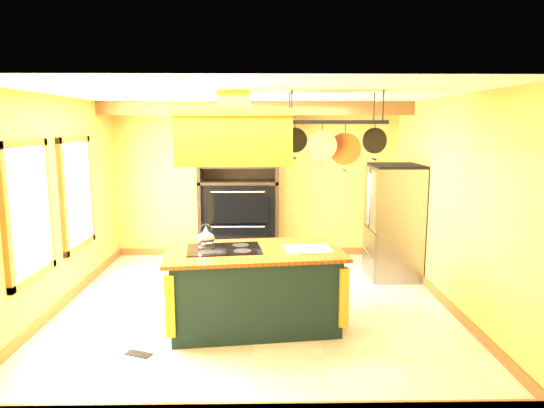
{
  "coord_description": "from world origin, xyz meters",
  "views": [
    {
      "loc": [
        0.13,
        -6.09,
        2.34
      ],
      "look_at": [
        0.23,
        0.3,
        1.29
      ],
      "focal_mm": 32.0,
      "sensor_mm": 36.0,
      "label": 1
    }
  ],
  "objects_px": {
    "kitchen_island": "(254,287)",
    "hutch": "(239,207)",
    "pot_rack": "(335,130)",
    "range_hood": "(235,134)",
    "refrigerator": "(393,224)"
  },
  "relations": [
    {
      "from": "kitchen_island",
      "to": "hutch",
      "type": "xyz_separation_m",
      "value": [
        -0.31,
        2.92,
        0.46
      ]
    },
    {
      "from": "kitchen_island",
      "to": "pot_rack",
      "type": "xyz_separation_m",
      "value": [
        0.91,
        0.0,
        1.81
      ]
    },
    {
      "from": "pot_rack",
      "to": "hutch",
      "type": "height_order",
      "value": "pot_rack"
    },
    {
      "from": "kitchen_island",
      "to": "range_hood",
      "type": "distance_m",
      "value": 1.77
    },
    {
      "from": "kitchen_island",
      "to": "refrigerator",
      "type": "xyz_separation_m",
      "value": [
        2.11,
        1.88,
        0.36
      ]
    },
    {
      "from": "kitchen_island",
      "to": "range_hood",
      "type": "xyz_separation_m",
      "value": [
        -0.2,
        -0.0,
        1.76
      ]
    },
    {
      "from": "pot_rack",
      "to": "hutch",
      "type": "bearing_deg",
      "value": 112.68
    },
    {
      "from": "range_hood",
      "to": "hutch",
      "type": "distance_m",
      "value": 3.2
    },
    {
      "from": "pot_rack",
      "to": "refrigerator",
      "type": "bearing_deg",
      "value": 57.28
    },
    {
      "from": "kitchen_island",
      "to": "range_hood",
      "type": "height_order",
      "value": "range_hood"
    },
    {
      "from": "refrigerator",
      "to": "range_hood",
      "type": "bearing_deg",
      "value": -140.88
    },
    {
      "from": "refrigerator",
      "to": "kitchen_island",
      "type": "bearing_deg",
      "value": -138.35
    },
    {
      "from": "refrigerator",
      "to": "hutch",
      "type": "distance_m",
      "value": 2.64
    },
    {
      "from": "pot_rack",
      "to": "refrigerator",
      "type": "height_order",
      "value": "pot_rack"
    },
    {
      "from": "range_hood",
      "to": "kitchen_island",
      "type": "bearing_deg",
      "value": 0.13
    }
  ]
}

